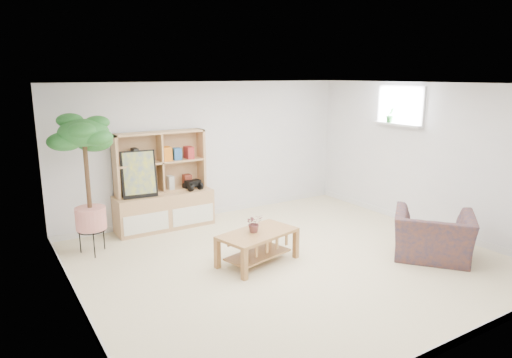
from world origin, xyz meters
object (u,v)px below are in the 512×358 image
armchair (433,233)px  storage_unit (163,181)px  coffee_table (258,247)px  floor_tree (88,186)px

armchair → storage_unit: bearing=0.7°
storage_unit → armchair: bearing=-50.1°
coffee_table → floor_tree: 2.52m
floor_tree → armchair: bearing=-34.1°
floor_tree → armchair: (3.98, -2.69, -0.62)m
coffee_table → floor_tree: size_ratio=0.53×
storage_unit → coffee_table: size_ratio=1.50×
storage_unit → armchair: size_ratio=1.57×
floor_tree → armchair: floor_tree is taller
storage_unit → coffee_table: storage_unit is taller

